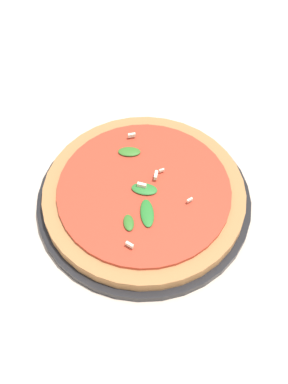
# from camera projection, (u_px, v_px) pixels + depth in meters

# --- Properties ---
(ground_plane) EXTENTS (6.00, 6.00, 0.00)m
(ground_plane) POSITION_uv_depth(u_px,v_px,m) (155.00, 192.00, 0.82)
(ground_plane) COLOR beige
(pizza_arugula_main) EXTENTS (0.32, 0.32, 0.05)m
(pizza_arugula_main) POSITION_uv_depth(u_px,v_px,m) (144.00, 197.00, 0.79)
(pizza_arugula_main) COLOR black
(pizza_arugula_main) RESTS_ON ground_plane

